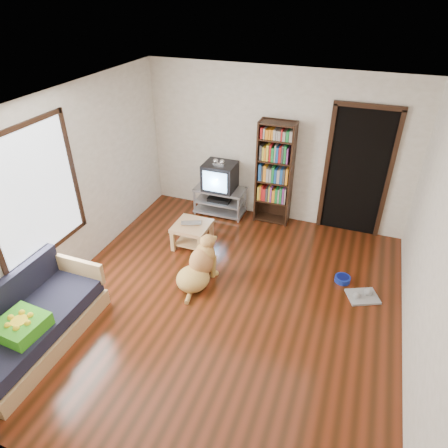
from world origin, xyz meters
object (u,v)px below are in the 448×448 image
(dog_bowl, at_px, (342,279))
(grey_rag, at_px, (363,296))
(green_cushion, at_px, (21,326))
(bookshelf, at_px, (275,168))
(sofa, at_px, (31,325))
(crt_tv, at_px, (220,176))
(dog, at_px, (199,267))
(laptop, at_px, (191,225))
(coffee_table, at_px, (192,231))
(tv_stand, at_px, (220,200))

(dog_bowl, distance_m, grey_rag, 0.39)
(green_cushion, xyz_separation_m, bookshelf, (1.80, 3.93, 0.50))
(green_cushion, xyz_separation_m, sofa, (-0.12, 0.20, -0.24))
(green_cushion, relative_size, crt_tv, 0.82)
(bookshelf, bearing_deg, dog, -104.42)
(laptop, bearing_deg, coffee_table, 67.62)
(green_cushion, distance_m, dog_bowl, 4.16)
(laptop, xyz_separation_m, dog, (0.46, -0.77, -0.15))
(tv_stand, distance_m, crt_tv, 0.47)
(laptop, xyz_separation_m, coffee_table, (-0.00, 0.03, -0.13))
(dog, bearing_deg, laptop, 120.98)
(grey_rag, bearing_deg, laptop, 173.80)
(green_cushion, relative_size, coffee_table, 0.86)
(green_cushion, distance_m, tv_stand, 3.93)
(dog_bowl, distance_m, crt_tv, 2.74)
(dog_bowl, height_order, crt_tv, crt_tv)
(bookshelf, bearing_deg, dog_bowl, -43.09)
(tv_stand, height_order, sofa, sofa)
(crt_tv, xyz_separation_m, dog, (0.43, -1.97, -0.48))
(laptop, height_order, sofa, sofa)
(green_cushion, relative_size, dog_bowl, 2.16)
(sofa, bearing_deg, bookshelf, 62.68)
(laptop, xyz_separation_m, dog_bowl, (2.38, -0.04, -0.37))
(green_cushion, bearing_deg, coffee_table, 76.65)
(dog_bowl, distance_m, dog, 2.07)
(tv_stand, bearing_deg, bookshelf, 5.63)
(sofa, bearing_deg, laptop, 69.19)
(green_cushion, bearing_deg, laptop, 76.47)
(dog_bowl, height_order, coffee_table, coffee_table)
(crt_tv, bearing_deg, bookshelf, 4.32)
(dog_bowl, relative_size, sofa, 0.12)
(coffee_table, bearing_deg, dog_bowl, -1.72)
(bookshelf, xyz_separation_m, sofa, (-1.92, -3.72, -0.74))
(grey_rag, height_order, dog, dog)
(crt_tv, height_order, coffee_table, crt_tv)
(green_cushion, relative_size, sofa, 0.26)
(laptop, height_order, crt_tv, crt_tv)
(grey_rag, distance_m, bookshelf, 2.50)
(laptop, relative_size, bookshelf, 0.18)
(dog_bowl, relative_size, crt_tv, 0.38)
(grey_rag, distance_m, dog, 2.28)
(tv_stand, height_order, dog, dog)
(crt_tv, bearing_deg, grey_rag, -29.28)
(laptop, xyz_separation_m, crt_tv, (0.04, 1.19, 0.33))
(green_cushion, bearing_deg, dog_bowl, 42.78)
(dog_bowl, distance_m, bookshelf, 2.14)
(grey_rag, relative_size, tv_stand, 0.44)
(tv_stand, relative_size, coffee_table, 1.64)
(grey_rag, height_order, bookshelf, bookshelf)
(green_cushion, bearing_deg, tv_stand, 80.92)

